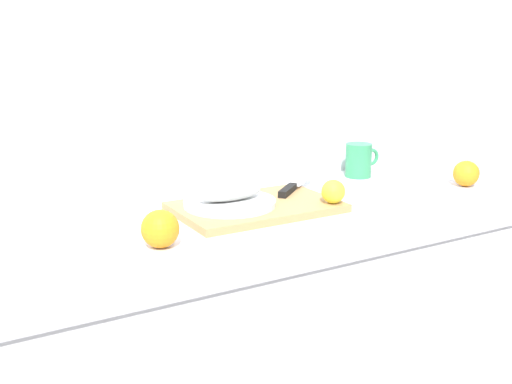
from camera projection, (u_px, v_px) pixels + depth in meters
back_wall at (151, 68)px, 1.65m from camera, size 3.20×0.05×2.50m
cutting_board at (256, 207)px, 1.57m from camera, size 0.41×0.27×0.02m
white_plate at (230, 203)px, 1.54m from camera, size 0.23×0.23×0.01m
fish_fillet at (230, 193)px, 1.53m from camera, size 0.18×0.07×0.04m
chef_knife at (293, 186)px, 1.71m from camera, size 0.24×0.21×0.02m
lemon_0 at (333, 192)px, 1.56m from camera, size 0.06×0.06×0.06m
coffee_mug_0 at (359, 160)px, 1.93m from camera, size 0.12×0.08×0.11m
orange_0 at (466, 174)px, 1.82m from camera, size 0.08×0.08×0.08m
orange_2 at (160, 229)px, 1.29m from camera, size 0.08×0.08×0.08m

